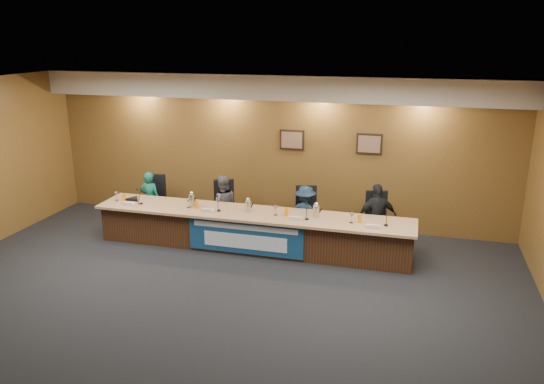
{
  "coord_description": "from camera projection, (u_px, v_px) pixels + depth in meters",
  "views": [
    {
      "loc": [
        2.9,
        -6.66,
        3.99
      ],
      "look_at": [
        0.36,
        2.54,
        1.12
      ],
      "focal_mm": 35.0,
      "sensor_mm": 36.0,
      "label": 1
    }
  ],
  "objects": [
    {
      "name": "soffit",
      "position": [
        271.0,
        87.0,
        10.64
      ],
      "size": [
        10.0,
        0.5,
        0.5
      ],
      "primitive_type": "cube",
      "color": "beige",
      "rests_on": "wall_back"
    },
    {
      "name": "banner_text_lower",
      "position": [
        245.0,
        242.0,
        9.76
      ],
      "size": [
        1.6,
        0.01,
        0.28
      ],
      "primitive_type": "cube",
      "color": "silver",
      "rests_on": "banner"
    },
    {
      "name": "water_glass_b",
      "position": [
        188.0,
        203.0,
        10.21
      ],
      "size": [
        0.08,
        0.08,
        0.18
      ],
      "primitive_type": "cylinder",
      "color": "silver",
      "rests_on": "dais_top"
    },
    {
      "name": "microphone_d",
      "position": [
        386.0,
        225.0,
        9.29
      ],
      "size": [
        0.07,
        0.07,
        0.02
      ],
      "primitive_type": "cylinder",
      "color": "black",
      "rests_on": "dais_top"
    },
    {
      "name": "water_glass_a",
      "position": [
        117.0,
        196.0,
        10.65
      ],
      "size": [
        0.08,
        0.08,
        0.18
      ],
      "primitive_type": "cylinder",
      "color": "silver",
      "rests_on": "dais_top"
    },
    {
      "name": "panelist_c",
      "position": [
        305.0,
        214.0,
        10.4
      ],
      "size": [
        0.82,
        0.57,
        1.15
      ],
      "primitive_type": "imported",
      "rotation": [
        0.0,
        0.0,
        2.93
      ],
      "color": "#142637",
      "rests_on": "floor"
    },
    {
      "name": "carafe_mid",
      "position": [
        248.0,
        206.0,
        9.98
      ],
      "size": [
        0.12,
        0.12,
        0.22
      ],
      "primitive_type": "cylinder",
      "color": "silver",
      "rests_on": "dais_top"
    },
    {
      "name": "office_chair_b",
      "position": [
        225.0,
        210.0,
        10.96
      ],
      "size": [
        0.62,
        0.62,
        0.08
      ],
      "primitive_type": "cube",
      "rotation": [
        0.0,
        0.0,
        0.37
      ],
      "color": "black",
      "rests_on": "floor"
    },
    {
      "name": "dais_body",
      "position": [
        252.0,
        231.0,
        10.15
      ],
      "size": [
        6.0,
        0.8,
        0.7
      ],
      "primitive_type": "cube",
      "color": "#3E2211",
      "rests_on": "floor"
    },
    {
      "name": "nameplate_b",
      "position": [
        206.0,
        210.0,
        9.97
      ],
      "size": [
        0.24,
        0.08,
        0.1
      ],
      "primitive_type": "cube",
      "rotation": [
        0.31,
        0.0,
        0.0
      ],
      "color": "white",
      "rests_on": "dais_top"
    },
    {
      "name": "juice_glass_d",
      "position": [
        360.0,
        219.0,
        9.42
      ],
      "size": [
        0.06,
        0.06,
        0.15
      ],
      "primitive_type": "cylinder",
      "color": "orange",
      "rests_on": "dais_top"
    },
    {
      "name": "carafe_left",
      "position": [
        192.0,
        200.0,
        10.27
      ],
      "size": [
        0.11,
        0.11,
        0.25
      ],
      "primitive_type": "cylinder",
      "color": "silver",
      "rests_on": "dais_top"
    },
    {
      "name": "microphone_b",
      "position": [
        219.0,
        211.0,
        10.05
      ],
      "size": [
        0.07,
        0.07,
        0.02
      ],
      "primitive_type": "cylinder",
      "color": "black",
      "rests_on": "dais_top"
    },
    {
      "name": "office_chair_a",
      "position": [
        153.0,
        203.0,
        11.38
      ],
      "size": [
        0.5,
        0.5,
        0.08
      ],
      "primitive_type": "cube",
      "rotation": [
        0.0,
        0.0,
        0.04
      ],
      "color": "black",
      "rests_on": "floor"
    },
    {
      "name": "nameplate_d",
      "position": [
        372.0,
        226.0,
        9.13
      ],
      "size": [
        0.24,
        0.08,
        0.1
      ],
      "primitive_type": "cube",
      "rotation": [
        0.31,
        0.0,
        0.0
      ],
      "color": "white",
      "rests_on": "dais_top"
    },
    {
      "name": "wall_back",
      "position": [
        274.0,
        150.0,
        11.26
      ],
      "size": [
        10.0,
        0.04,
        3.2
      ],
      "primitive_type": "cube",
      "color": "brown",
      "rests_on": "floor"
    },
    {
      "name": "microphone_a",
      "position": [
        141.0,
        204.0,
        10.46
      ],
      "size": [
        0.07,
        0.07,
        0.02
      ],
      "primitive_type": "cylinder",
      "color": "black",
      "rests_on": "dais_top"
    },
    {
      "name": "nameplate_c",
      "position": [
        295.0,
        218.0,
        9.53
      ],
      "size": [
        0.24,
        0.08,
        0.1
      ],
      "primitive_type": "cube",
      "rotation": [
        0.31,
        0.0,
        0.0
      ],
      "color": "white",
      "rests_on": "dais_top"
    },
    {
      "name": "dais_top",
      "position": [
        251.0,
        214.0,
        9.99
      ],
      "size": [
        6.1,
        0.95,
        0.05
      ],
      "primitive_type": "cube",
      "color": "#AC7E55",
      "rests_on": "dais_body"
    },
    {
      "name": "water_glass_c",
      "position": [
        276.0,
        211.0,
        9.79
      ],
      "size": [
        0.08,
        0.08,
        0.18
      ],
      "primitive_type": "cylinder",
      "color": "silver",
      "rests_on": "dais_top"
    },
    {
      "name": "juice_glass_c",
      "position": [
        286.0,
        212.0,
        9.78
      ],
      "size": [
        0.06,
        0.06,
        0.15
      ],
      "primitive_type": "cylinder",
      "color": "orange",
      "rests_on": "dais_top"
    },
    {
      "name": "wall_photo_left",
      "position": [
        292.0,
        140.0,
        11.06
      ],
      "size": [
        0.52,
        0.04,
        0.42
      ],
      "primitive_type": "cube",
      "color": "black",
      "rests_on": "wall_back"
    },
    {
      "name": "office_chair_c",
      "position": [
        306.0,
        217.0,
        10.52
      ],
      "size": [
        0.58,
        0.58,
        0.08
      ],
      "primitive_type": "cube",
      "rotation": [
        0.0,
        0.0,
        0.23
      ],
      "color": "black",
      "rests_on": "floor"
    },
    {
      "name": "banner_text_upper",
      "position": [
        245.0,
        228.0,
        9.68
      ],
      "size": [
        2.0,
        0.01,
        0.1
      ],
      "primitive_type": "cube",
      "color": "silver",
      "rests_on": "banner"
    },
    {
      "name": "office_chair_d",
      "position": [
        377.0,
        224.0,
        10.17
      ],
      "size": [
        0.58,
        0.58,
        0.08
      ],
      "primitive_type": "cube",
      "rotation": [
        0.0,
        0.0,
        0.23
      ],
      "color": "black",
      "rests_on": "floor"
    },
    {
      "name": "banner",
      "position": [
        245.0,
        237.0,
        9.75
      ],
      "size": [
        2.2,
        0.02,
        0.65
      ],
      "primitive_type": "cube",
      "color": "navy",
      "rests_on": "dais_body"
    },
    {
      "name": "water_glass_d",
      "position": [
        351.0,
        218.0,
        9.4
      ],
      "size": [
        0.08,
        0.08,
        0.18
      ],
      "primitive_type": "cylinder",
      "color": "silver",
      "rests_on": "dais_top"
    },
    {
      "name": "microphone_c",
      "position": [
        307.0,
        219.0,
        9.59
      ],
      "size": [
        0.07,
        0.07,
        0.02
      ],
      "primitive_type": "cylinder",
      "color": "black",
      "rests_on": "dais_top"
    },
    {
      "name": "panelist_d",
      "position": [
        377.0,
        217.0,
        10.03
      ],
      "size": [
        0.82,
        0.57,
        1.3
      ],
      "primitive_type": "imported",
      "rotation": [
        0.0,
        0.0,
        3.5
      ],
      "color": "black",
      "rests_on": "floor"
    },
    {
      "name": "nameplate_a",
      "position": [
        127.0,
        203.0,
        10.36
      ],
      "size": [
        0.24,
        0.08,
        0.1
      ],
      "primitive_type": "cube",
      "rotation": [
        0.31,
        0.0,
        0.0
      ],
      "color": "white",
      "rests_on": "dais_top"
    },
    {
      "name": "carafe_right",
      "position": [
        316.0,
        211.0,
        9.7
      ],
      "size": [
        0.13,
        0.13,
        0.22
      ],
      "primitive_type": "cylinder",
      "color": "silver",
      "rests_on": "dais_top"
    },
    {
      "name": "juice_glass_b",
      "position": [
        196.0,
        205.0,
        10.18
      ],
      "size": [
        0.06,
        0.06,
        0.15
      ],
      "primitive_type": "cylinder",
      "color": "orange",
      "rests_on": "dais_top"
    },
    {
      "name": "wall_photo_right",
      "position": [
        369.0,
        144.0,
        10.65
      ],
      "size": [
        0.52,
        0.04,
        0.42
      ],
      "primitive_type": "cube",
      "color": "black",
      "rests_on": "wall_back"
    },
    {
      "name": "juice_glass_a",
      "position": [
        124.0,
        198.0,
        10.62
      ],
      "size": [
        0.06,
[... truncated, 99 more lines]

